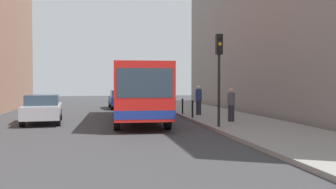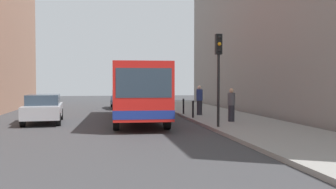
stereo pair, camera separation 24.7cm
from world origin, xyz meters
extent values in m
plane|color=#38383A|center=(0.00, 0.00, 0.00)|extent=(80.00, 80.00, 0.00)
cube|color=gray|center=(5.40, 0.00, 0.07)|extent=(4.40, 40.00, 0.15)
cube|color=gray|center=(11.50, 4.00, 6.12)|extent=(7.00, 32.00, 12.24)
cube|color=red|center=(0.40, 2.10, 1.75)|extent=(3.00, 11.10, 2.50)
cube|color=navy|center=(0.40, 2.10, 0.80)|extent=(3.03, 11.12, 0.36)
cube|color=#2D3D4C|center=(0.14, -3.37, 2.10)|extent=(2.26, 0.16, 1.20)
cube|color=#2D3D4C|center=(0.42, 2.60, 2.10)|extent=(2.95, 9.51, 1.00)
cylinder|color=black|center=(1.34, -1.85, 0.50)|extent=(0.33, 1.01, 1.00)
cylinder|color=black|center=(-0.91, -1.74, 0.50)|extent=(0.33, 1.01, 1.00)
cylinder|color=black|center=(1.70, 5.95, 0.50)|extent=(0.33, 1.01, 1.00)
cylinder|color=black|center=(-0.55, 6.05, 0.50)|extent=(0.33, 1.01, 1.00)
cube|color=#A5A8AD|center=(-4.56, 1.83, 0.64)|extent=(2.11, 4.52, 0.64)
cube|color=#2D3D4C|center=(-4.57, 1.98, 1.22)|extent=(1.77, 2.57, 0.52)
cylinder|color=black|center=(-3.64, 0.40, 0.32)|extent=(0.26, 0.65, 0.64)
cylinder|color=black|center=(-5.27, 0.28, 0.32)|extent=(0.26, 0.65, 0.64)
cylinder|color=black|center=(-3.85, 3.39, 0.32)|extent=(0.26, 0.65, 0.64)
cylinder|color=black|center=(-5.48, 3.27, 0.32)|extent=(0.26, 0.65, 0.64)
cube|color=navy|center=(0.09, 11.88, 0.64)|extent=(1.90, 4.44, 0.64)
cube|color=#2D3D4C|center=(0.09, 12.03, 1.22)|extent=(1.65, 2.50, 0.52)
cylinder|color=black|center=(0.95, 10.40, 0.32)|extent=(0.23, 0.64, 0.64)
cylinder|color=black|center=(-0.69, 10.37, 0.32)|extent=(0.23, 0.64, 0.64)
cylinder|color=black|center=(0.88, 13.40, 0.32)|extent=(0.23, 0.64, 0.64)
cylinder|color=black|center=(-0.76, 13.36, 0.32)|extent=(0.23, 0.64, 0.64)
cylinder|color=black|center=(3.55, -2.47, 1.75)|extent=(0.12, 0.12, 3.20)
cube|color=black|center=(3.55, -2.47, 3.80)|extent=(0.28, 0.24, 0.90)
sphere|color=black|center=(3.55, -2.60, 4.08)|extent=(0.16, 0.16, 0.16)
sphere|color=orange|center=(3.55, -2.60, 3.80)|extent=(0.16, 0.16, 0.16)
sphere|color=black|center=(3.55, -2.60, 3.52)|extent=(0.16, 0.16, 0.16)
cylinder|color=black|center=(3.45, 1.83, 0.62)|extent=(0.11, 0.11, 0.95)
cylinder|color=black|center=(3.45, 4.32, 0.62)|extent=(0.11, 0.11, 0.95)
cylinder|color=#26262D|center=(4.88, -0.45, 0.56)|extent=(0.32, 0.32, 0.81)
cylinder|color=#4C4C51|center=(4.88, -0.45, 1.28)|extent=(0.38, 0.38, 0.63)
sphere|color=tan|center=(4.88, -0.45, 1.70)|extent=(0.22, 0.22, 0.22)
cylinder|color=#26262D|center=(4.24, 3.41, 0.59)|extent=(0.32, 0.32, 0.87)
cylinder|color=navy|center=(4.24, 3.41, 1.36)|extent=(0.38, 0.38, 0.67)
sphere|color=beige|center=(4.24, 3.41, 1.81)|extent=(0.24, 0.24, 0.24)
camera|label=1|loc=(-1.72, -18.25, 2.14)|focal=39.78mm
camera|label=2|loc=(-1.47, -18.30, 2.14)|focal=39.78mm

